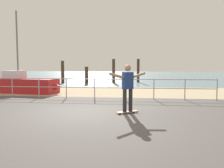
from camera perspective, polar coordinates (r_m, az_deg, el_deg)
ground_plane at (r=7.36m, az=-9.05°, el=-8.81°), size 24.00×10.00×0.04m
beach_strip at (r=15.11m, az=-0.68°, el=-1.87°), size 24.00×6.00×0.04m
sea_surface at (r=42.96m, az=4.26°, el=2.31°), size 72.00×50.00×0.04m
railing_fence at (r=11.75m, az=-4.39°, el=-0.33°), size 12.12×0.05×1.05m
sailboat at (r=15.16m, az=-21.00°, el=-0.17°), size 5.05×1.98×5.06m
skateboard at (r=8.14m, az=3.92°, el=-6.98°), size 0.78×0.61×0.08m
skateboarder at (r=8.00m, az=3.95°, el=-0.30°), size 1.25×0.88×1.65m
groyne_post_0 at (r=22.69m, az=-12.26°, el=2.95°), size 0.30×0.30×2.18m
groyne_post_1 at (r=21.79m, az=-6.39°, el=2.21°), size 0.32×0.32×1.61m
groyne_post_2 at (r=22.75m, az=0.41°, el=3.30°), size 0.29×0.29×2.38m
groyne_post_3 at (r=23.42m, az=6.58°, el=3.33°), size 0.27×0.27×2.40m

